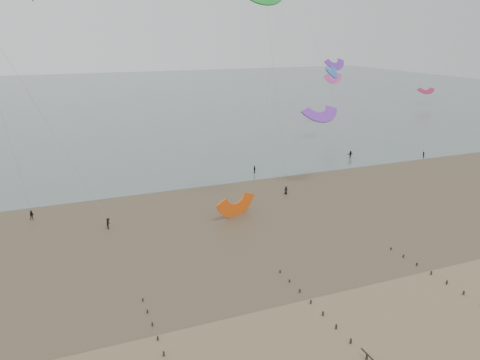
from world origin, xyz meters
The scene contains 5 objects.
ground centered at (0.00, 0.00, 0.00)m, with size 500.00×500.00×0.00m, color brown.
sea_and_shore centered at (-4.08, 34.40, 0.01)m, with size 500.00×665.00×0.03m.
kitesurfers centered at (12.54, 48.50, 0.88)m, with size 121.45×23.55×1.88m.
grounded_kite centered at (6.21, 32.95, 0.00)m, with size 7.23×3.79×5.51m, color #F1540F, non-canonical shape.
kites_airborne centered at (-8.22, 84.69, 21.70)m, with size 246.55×112.66×44.79m.
Camera 1 is at (-21.57, -36.75, 30.11)m, focal length 35.00 mm.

